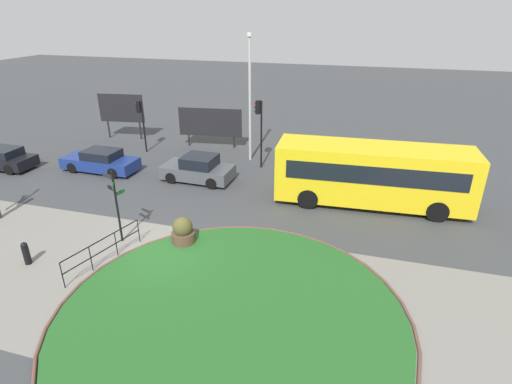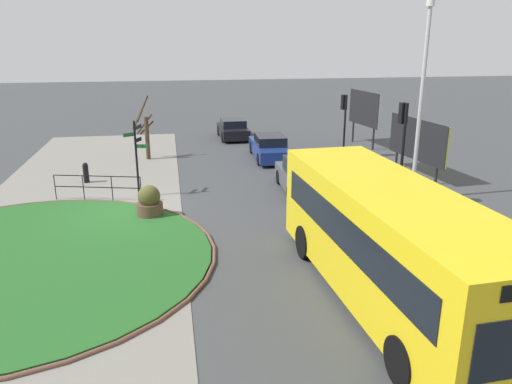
{
  "view_description": "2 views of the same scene",
  "coord_description": "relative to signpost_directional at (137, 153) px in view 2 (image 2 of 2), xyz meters",
  "views": [
    {
      "loc": [
        7.55,
        -12.43,
        9.06
      ],
      "look_at": [
        2.76,
        4.13,
        1.2
      ],
      "focal_mm": 28.6,
      "sensor_mm": 36.0,
      "label": 1
    },
    {
      "loc": [
        18.44,
        1.71,
        6.45
      ],
      "look_at": [
        3.22,
        4.36,
        1.6
      ],
      "focal_mm": 34.88,
      "sensor_mm": 36.0,
      "label": 2
    }
  ],
  "objects": [
    {
      "name": "ground",
      "position": [
        2.06,
        -0.3,
        -1.89
      ],
      "size": [
        120.0,
        120.0,
        0.0
      ],
      "primitive_type": "plane",
      "color": "#3D3F42"
    },
    {
      "name": "sidewalk_paving",
      "position": [
        2.06,
        -2.3,
        -1.88
      ],
      "size": [
        32.0,
        7.99,
        0.02
      ],
      "primitive_type": "cube",
      "color": "gray",
      "rests_on": "ground"
    },
    {
      "name": "grass_island",
      "position": [
        6.0,
        -3.11,
        -1.84
      ],
      "size": [
        11.2,
        11.2,
        0.1
      ],
      "primitive_type": "cylinder",
      "color": "#235B23",
      "rests_on": "ground"
    },
    {
      "name": "grass_kerb_ring",
      "position": [
        6.0,
        -3.11,
        -1.83
      ],
      "size": [
        11.51,
        11.51,
        0.11
      ],
      "primitive_type": "torus",
      "color": "brown",
      "rests_on": "ground"
    },
    {
      "name": "signpost_directional",
      "position": [
        0.0,
        0.0,
        0.0
      ],
      "size": [
        0.87,
        0.96,
        3.22
      ],
      "color": "black",
      "rests_on": "ground"
    },
    {
      "name": "bollard_foreground",
      "position": [
        -2.49,
        -2.51,
        -1.4
      ],
      "size": [
        0.25,
        0.25,
        0.96
      ],
      "color": "black",
      "rests_on": "ground"
    },
    {
      "name": "railing_grass_edge",
      "position": [
        0.34,
        -1.63,
        -1.2
      ],
      "size": [
        0.95,
        3.52,
        1.07
      ],
      "rotation": [
        0.0,
        0.0,
        4.46
      ],
      "color": "black",
      "rests_on": "ground"
    },
    {
      "name": "bus_yellow",
      "position": [
        9.96,
        6.57,
        -0.27
      ],
      "size": [
        9.42,
        3.01,
        3.0
      ],
      "rotation": [
        0.0,
        0.0,
        0.05
      ],
      "color": "yellow",
      "rests_on": "ground"
    },
    {
      "name": "car_near_lane",
      "position": [
        -5.71,
        6.74,
        -1.27
      ],
      "size": [
        4.63,
        1.87,
        1.34
      ],
      "rotation": [
        0.0,
        0.0,
        3.11
      ],
      "color": "navy",
      "rests_on": "ground"
    },
    {
      "name": "car_far_lane",
      "position": [
        0.49,
        7.03,
        -1.22
      ],
      "size": [
        4.05,
        2.06,
        1.48
      ],
      "rotation": [
        0.0,
        0.0,
        3.11
      ],
      "color": "#474C51",
      "rests_on": "ground"
    },
    {
      "name": "car_trailing",
      "position": [
        -11.74,
        5.48,
        -1.28
      ],
      "size": [
        3.94,
        1.8,
        1.29
      ],
      "rotation": [
        0.0,
        0.0,
        3.15
      ],
      "color": "black",
      "rests_on": "ground"
    },
    {
      "name": "traffic_light_near",
      "position": [
        -5.13,
        10.7,
        0.66
      ],
      "size": [
        0.49,
        0.3,
        3.47
      ],
      "rotation": [
        0.0,
        0.0,
        3.29
      ],
      "color": "black",
      "rests_on": "ground"
    },
    {
      "name": "traffic_light_far",
      "position": [
        3.23,
        10.02,
        1.1
      ],
      "size": [
        0.49,
        0.28,
        4.1
      ],
      "rotation": [
        0.0,
        0.0,
        3.2
      ],
      "color": "black",
      "rests_on": "ground"
    },
    {
      "name": "lamppost_tall",
      "position": [
        2.32,
        11.13,
        2.27
      ],
      "size": [
        0.32,
        0.32,
        7.73
      ],
      "color": "#B7B7BC",
      "rests_on": "ground"
    },
    {
      "name": "billboard_left",
      "position": [
        -8.11,
        13.05,
        0.33
      ],
      "size": [
        3.4,
        0.59,
        3.31
      ],
      "rotation": [
        0.0,
        0.0,
        0.13
      ],
      "color": "black",
      "rests_on": "ground"
    },
    {
      "name": "billboard_right",
      "position": [
        -1.12,
        12.98,
        -0.16
      ],
      "size": [
        4.44,
        0.69,
        2.74
      ],
      "rotation": [
        0.0,
        0.0,
        0.12
      ],
      "color": "black",
      "rests_on": "ground"
    },
    {
      "name": "planter_near_signpost",
      "position": [
        2.63,
        0.51,
        -1.33
      ],
      "size": [
        0.97,
        0.97,
        1.23
      ],
      "color": "brown",
      "rests_on": "ground"
    },
    {
      "name": "street_tree_bare",
      "position": [
        -6.78,
        0.09,
        -0.4
      ],
      "size": [
        0.98,
        1.16,
        3.43
      ],
      "color": "#423323",
      "rests_on": "ground"
    }
  ]
}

